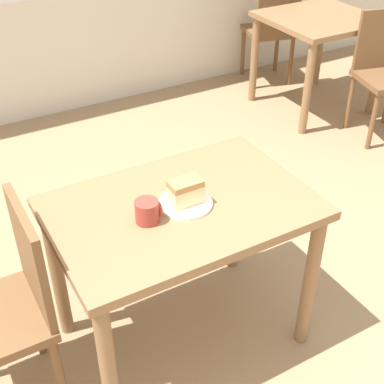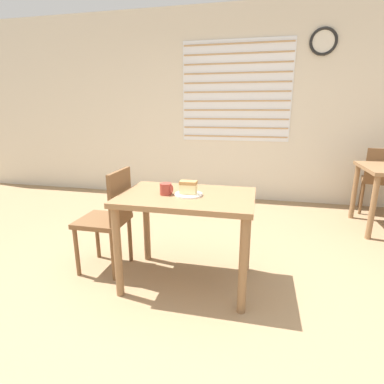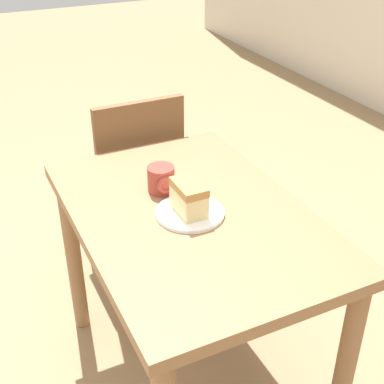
% 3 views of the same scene
% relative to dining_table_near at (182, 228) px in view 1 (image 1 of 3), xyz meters
% --- Properties ---
extents(dining_table_near, '(1.02, 0.68, 0.75)m').
position_rel_dining_table_near_xyz_m(dining_table_near, '(0.00, 0.00, 0.00)').
color(dining_table_near, olive).
rests_on(dining_table_near, ground_plane).
extents(dining_table_far, '(0.80, 0.77, 0.75)m').
position_rel_dining_table_near_xyz_m(dining_table_far, '(2.08, 1.60, -0.01)').
color(dining_table_far, olive).
rests_on(dining_table_far, ground_plane).
extents(chair_near_window, '(0.39, 0.39, 0.90)m').
position_rel_dining_table_near_xyz_m(chair_near_window, '(-0.70, 0.06, -0.13)').
color(chair_near_window, brown).
rests_on(chair_near_window, ground_plane).
extents(chair_far_corner, '(0.48, 0.48, 0.90)m').
position_rel_dining_table_near_xyz_m(chair_far_corner, '(2.22, 1.02, -0.13)').
color(chair_far_corner, brown).
rests_on(chair_far_corner, ground_plane).
extents(chair_far_opposite, '(0.48, 0.48, 0.90)m').
position_rel_dining_table_near_xyz_m(chair_far_opposite, '(2.08, 2.18, -0.13)').
color(chair_far_opposite, brown).
rests_on(chair_far_opposite, ground_plane).
extents(plate, '(0.21, 0.21, 0.01)m').
position_rel_dining_table_near_xyz_m(plate, '(0.01, -0.01, 0.13)').
color(plate, white).
rests_on(plate, dining_table_near).
extents(cake_slice, '(0.13, 0.08, 0.10)m').
position_rel_dining_table_near_xyz_m(cake_slice, '(0.01, -0.01, 0.18)').
color(cake_slice, beige).
rests_on(cake_slice, plate).
extents(coffee_mug, '(0.10, 0.09, 0.09)m').
position_rel_dining_table_near_xyz_m(coffee_mug, '(-0.15, -0.03, 0.16)').
color(coffee_mug, '#9E382D').
rests_on(coffee_mug, dining_table_near).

